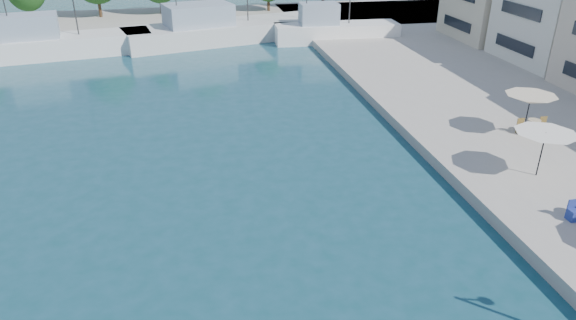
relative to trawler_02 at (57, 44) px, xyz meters
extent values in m
cube|color=#ABA49A|center=(9.35, 13.04, -0.77)|extent=(90.00, 16.00, 0.60)
cube|color=white|center=(41.35, -11.96, 3.03)|extent=(8.00, 8.50, 7.00)
cube|color=white|center=(0.40, 0.07, -0.37)|extent=(15.94, 6.76, 2.20)
cube|color=#90A1B2|center=(-1.89, -0.35, 1.73)|extent=(5.12, 3.88, 2.00)
cylinder|color=#2D2D2D|center=(-3.41, -0.63, 3.73)|extent=(0.10, 0.10, 6.00)
cube|color=silver|center=(15.70, 3.43, -0.37)|extent=(21.34, 10.73, 2.20)
cube|color=#90A1B2|center=(12.72, 2.60, 1.73)|extent=(7.08, 5.65, 2.00)
cube|color=white|center=(26.14, 0.78, -0.37)|extent=(12.38, 3.62, 2.20)
cube|color=#90A1B2|center=(24.30, 0.85, 1.73)|extent=(3.77, 2.58, 2.00)
cylinder|color=#3F2B19|center=(-5.74, 14.97, 0.98)|extent=(0.36, 0.36, 2.90)
cylinder|color=black|center=(27.15, -30.11, 0.62)|extent=(0.06, 0.06, 2.17)
cone|color=white|center=(27.15, -30.11, 1.45)|extent=(2.80, 2.80, 0.50)
cylinder|color=black|center=(29.44, -25.58, 0.69)|extent=(0.06, 0.06, 2.32)
cone|color=beige|center=(29.44, -25.58, 1.60)|extent=(2.74, 2.74, 0.50)
cube|color=navy|center=(26.18, -33.89, -0.24)|extent=(0.42, 0.42, 0.46)
cylinder|color=black|center=(30.11, -25.41, -0.10)|extent=(0.06, 0.06, 0.74)
cylinder|color=#BFAE8C|center=(30.11, -25.41, 0.27)|extent=(0.70, 0.70, 0.04)
cube|color=brown|center=(30.81, -25.41, -0.24)|extent=(0.42, 0.42, 0.46)
cube|color=brown|center=(29.41, -25.41, -0.24)|extent=(0.42, 0.42, 0.46)
camera|label=1|loc=(11.65, -48.89, 10.68)|focal=32.00mm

